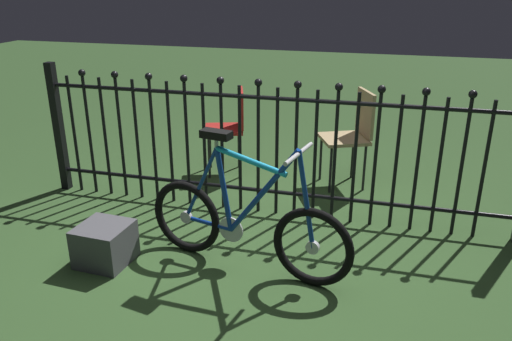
{
  "coord_description": "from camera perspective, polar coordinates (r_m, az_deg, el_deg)",
  "views": [
    {
      "loc": [
        0.91,
        -3.02,
        1.85
      ],
      "look_at": [
        0.03,
        0.2,
        0.55
      ],
      "focal_mm": 35.5,
      "sensor_mm": 36.0,
      "label": 1
    }
  ],
  "objects": [
    {
      "name": "chair_red",
      "position": [
        4.9,
        -2.79,
        5.39
      ],
      "size": [
        0.46,
        0.46,
        0.83
      ],
      "color": "black",
      "rests_on": "ground"
    },
    {
      "name": "iron_fence",
      "position": [
        4.03,
        0.13,
        2.98
      ],
      "size": [
        3.88,
        0.07,
        1.15
      ],
      "color": "black",
      "rests_on": "ground"
    },
    {
      "name": "chair_tan",
      "position": [
        4.68,
        10.87,
        4.51
      ],
      "size": [
        0.52,
        0.52,
        0.89
      ],
      "color": "black",
      "rests_on": "ground"
    },
    {
      "name": "ground_plane",
      "position": [
        3.66,
        -1.38,
        -9.13
      ],
      "size": [
        20.0,
        20.0,
        0.0
      ],
      "primitive_type": "plane",
      "color": "#2F4E26"
    },
    {
      "name": "bicycle",
      "position": [
        3.34,
        -1.19,
        -6.07
      ],
      "size": [
        1.45,
        0.44,
        0.93
      ],
      "color": "black",
      "rests_on": "ground"
    },
    {
      "name": "display_crate",
      "position": [
        3.62,
        -16.67,
        -7.93
      ],
      "size": [
        0.35,
        0.35,
        0.27
      ],
      "primitive_type": "cube",
      "rotation": [
        0.0,
        0.0,
        -0.06
      ],
      "color": "#4C4C51",
      "rests_on": "ground"
    }
  ]
}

